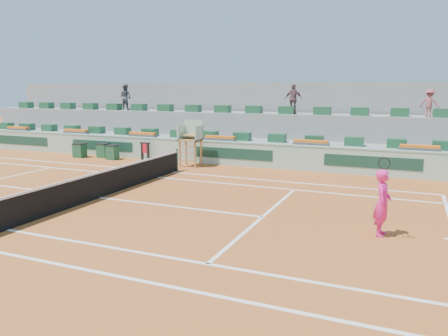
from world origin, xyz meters
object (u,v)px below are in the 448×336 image
Objects in this scene: player_bag at (165,158)px; drink_cooler_a at (112,152)px; umpire_chair at (191,137)px; tennis_player at (382,203)px.

drink_cooler_a is (-3.13, -0.59, 0.25)m from player_bag.
umpire_chair is 5.26m from drink_cooler_a.
umpire_chair is 1.05× the size of tennis_player.
tennis_player is at bearing -38.27° from umpire_chair.
player_bag is 0.32× the size of umpire_chair.
umpire_chair is 2.86× the size of drink_cooler_a.
player_bag is 0.34× the size of tennis_player.
player_bag is 2.52m from umpire_chair.
drink_cooler_a is at bearing 179.36° from umpire_chair.
umpire_chair reaches higher than tennis_player.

